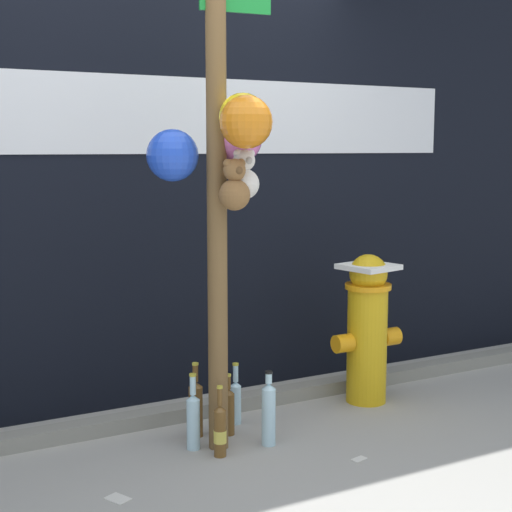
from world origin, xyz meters
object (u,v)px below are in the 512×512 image
fire_hydrant (367,325)px  bottle_2 (196,407)px  bottle_3 (220,430)px  bottle_1 (236,400)px  bottle_4 (228,410)px  memorial_post (224,125)px  bottle_0 (193,419)px  bottle_5 (269,413)px

fire_hydrant → bottle_2: fire_hydrant is taller
fire_hydrant → bottle_3: fire_hydrant is taller
bottle_1 → bottle_4: 0.17m
memorial_post → bottle_2: bearing=103.6°
memorial_post → bottle_3: size_ratio=7.64×
bottle_2 → bottle_0: bearing=-118.3°
bottle_3 → bottle_0: bearing=117.9°
bottle_2 → memorial_post: bearing=-76.4°
bottle_2 → bottle_4: bearing=-20.0°
memorial_post → bottle_2: memorial_post is taller
bottle_5 → bottle_2: bearing=134.2°
memorial_post → bottle_5: memorial_post is taller
memorial_post → fire_hydrant: size_ratio=3.07×
fire_hydrant → bottle_4: 1.02m
memorial_post → fire_hydrant: (1.07, 0.27, -1.15)m
bottle_2 → bottle_1: bearing=14.1°
memorial_post → bottle_4: bearing=59.3°
fire_hydrant → bottle_0: bearing=-171.3°
bottle_3 → bottle_4: size_ratio=1.08×
bottle_0 → bottle_5: (0.36, -0.13, 0.01)m
bottle_2 → bottle_5: bearing=-45.8°
fire_hydrant → bottle_5: bearing=-159.4°
bottle_1 → bottle_3: size_ratio=0.96×
memorial_post → bottle_1: 1.52m
memorial_post → bottle_5: bearing=-12.7°
bottle_1 → bottle_5: bearing=-88.6°
bottle_3 → memorial_post: bearing=46.5°
bottle_5 → fire_hydrant: bearing=20.6°
fire_hydrant → memorial_post: bearing=-165.9°
bottle_1 → bottle_2: size_ratio=0.86×
fire_hydrant → bottle_0: (-1.21, -0.19, -0.31)m
fire_hydrant → bottle_4: (-0.96, -0.09, -0.33)m
bottle_2 → bottle_4: bottle_2 is taller
fire_hydrant → bottle_1: (-0.86, 0.03, -0.33)m
fire_hydrant → bottle_3: size_ratio=2.49×
bottle_5 → bottle_4: bearing=117.1°
bottle_4 → memorial_post: bearing=-120.7°
bottle_0 → bottle_1: bearing=32.0°
bottle_0 → bottle_2: bearing=61.7°
bottle_3 → bottle_4: bottle_3 is taller
bottle_1 → bottle_3: (-0.27, -0.37, -0.00)m
bottle_3 → bottle_5: bottle_5 is taller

